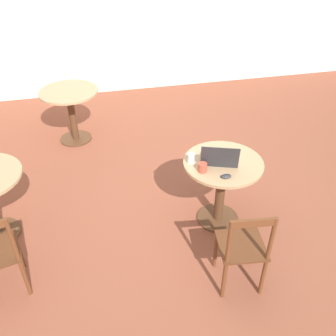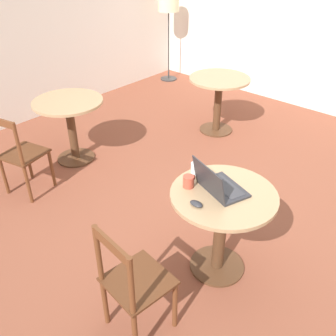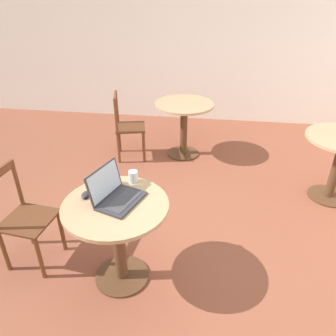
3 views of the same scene
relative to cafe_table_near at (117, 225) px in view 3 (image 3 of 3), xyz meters
name	(u,v)px [view 3 (image 3 of 3)]	position (x,y,z in m)	size (l,w,h in m)	color
ground_plane	(180,238)	(0.44, 0.54, -0.56)	(16.00, 16.00, 0.00)	brown
wall_back	(203,39)	(0.44, 3.77, 0.79)	(9.40, 0.06, 2.70)	white
cafe_table_near	(117,225)	(0.00, 0.00, 0.00)	(0.79, 0.79, 0.76)	#51331E
cafe_table_far	(184,117)	(0.29, 2.32, 0.00)	(0.79, 0.79, 0.76)	#51331E
chair_near_left	(24,219)	(-0.84, 0.10, -0.11)	(0.43, 0.43, 0.91)	brown
chair_far_left	(127,127)	(-0.47, 2.14, -0.11)	(0.47, 0.47, 0.91)	brown
laptop	(116,194)	(0.00, 0.05, 0.25)	(0.39, 0.43, 0.25)	#2D2D33
mouse	(86,195)	(-0.25, 0.06, 0.22)	(0.06, 0.10, 0.03)	#2D2D33
mug	(111,180)	(-0.10, 0.25, 0.25)	(0.12, 0.08, 0.09)	#C64C38
drinking_glass	(133,177)	(0.06, 0.32, 0.25)	(0.07, 0.07, 0.10)	silver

